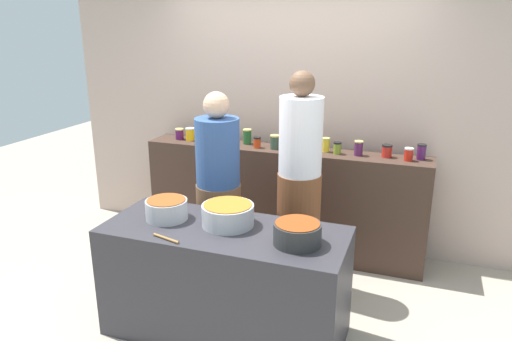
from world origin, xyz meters
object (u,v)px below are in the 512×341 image
Objects in this scene: preserve_jar_5 at (275,142)px; wooden_spoon at (166,238)px; preserve_jar_10 at (359,148)px; preserve_jar_0 at (180,134)px; cook_in_cap at (299,195)px; preserve_jar_9 at (337,148)px; preserve_jar_11 at (387,151)px; preserve_jar_6 at (292,143)px; preserve_jar_4 at (257,142)px; cooking_pot_right at (297,233)px; preserve_jar_1 at (190,134)px; cook_with_tongs at (219,202)px; cooking_pot_left at (167,209)px; preserve_jar_12 at (409,154)px; preserve_jar_7 at (312,142)px; preserve_jar_3 at (247,136)px; preserve_jar_8 at (326,145)px; preserve_jar_13 at (421,152)px; preserve_jar_2 at (221,137)px; cooking_pot_center at (228,215)px.

preserve_jar_5 reaches higher than wooden_spoon.
preserve_jar_5 is 1.00× the size of preserve_jar_10.
cook_in_cap is (1.42, -0.61, -0.26)m from preserve_jar_0.
preserve_jar_9 is 0.98× the size of preserve_jar_11.
preserve_jar_5 is at bearing 177.55° from preserve_jar_6.
preserve_jar_5 is (0.17, 0.02, 0.01)m from preserve_jar_4.
cooking_pot_right is (0.02, -1.44, -0.21)m from preserve_jar_9.
preserve_jar_4 is 0.73× the size of preserve_jar_6.
cook_with_tongs is (0.65, -0.78, -0.35)m from preserve_jar_1.
cooking_pot_right is at bearing -4.44° from cooking_pot_left.
preserve_jar_12 is at bearing -0.80° from preserve_jar_0.
wooden_spoon is (-0.99, -1.68, -0.28)m from preserve_jar_10.
preserve_jar_11 is (1.18, 0.08, 0.00)m from preserve_jar_4.
preserve_jar_10 is (0.44, -0.04, -0.01)m from preserve_jar_7.
preserve_jar_4 is at bearing -37.81° from preserve_jar_3.
preserve_jar_13 is at bearing 1.45° from preserve_jar_8.
preserve_jar_2 is 1.82m from cooking_pot_right.
preserve_jar_11 is 0.06× the size of cook_in_cap.
preserve_jar_12 is at bearing -3.20° from preserve_jar_10.
wooden_spoon is at bearing -61.31° from cooking_pot_left.
preserve_jar_3 is 0.78m from preserve_jar_8.
preserve_jar_6 is 0.31m from preserve_jar_8.
preserve_jar_2 is 1.11× the size of preserve_jar_8.
preserve_jar_3 is 1.11× the size of preserve_jar_8.
preserve_jar_12 is (0.43, -0.02, -0.01)m from preserve_jar_10.
preserve_jar_11 is (1.32, -0.03, -0.02)m from preserve_jar_3.
cooking_pot_center is 0.55m from cooking_pot_right.
preserve_jar_1 is at bearing 110.50° from cooking_pot_left.
preserve_jar_6 reaches higher than preserve_jar_11.
preserve_jar_5 is at bearing 93.15° from cooking_pot_center.
preserve_jar_9 is at bearing -176.87° from preserve_jar_10.
preserve_jar_13 is at bearing 3.81° from preserve_jar_4.
preserve_jar_12 is at bearing 40.50° from cooking_pot_left.
preserve_jar_0 is at bearing 129.34° from cooking_pot_center.
preserve_jar_11 is 1.99m from cooking_pot_left.
preserve_jar_11 is at bearing -1.40° from preserve_jar_3.
preserve_jar_6 is 0.46× the size of cooking_pot_right.
cooking_pot_left is at bearing -139.50° from preserve_jar_12.
cook_in_cap is (0.93, -0.56, -0.28)m from preserve_jar_2.
preserve_jar_12 is 1.67m from cook_with_tongs.
preserve_jar_6 is at bearing 107.28° from cooking_pot_right.
preserve_jar_11 is at bearing 5.10° from preserve_jar_9.
preserve_jar_0 is 0.12m from preserve_jar_1.
preserve_jar_2 reaches higher than cooking_pot_left.
cooking_pot_left is 0.18× the size of cook_with_tongs.
preserve_jar_8 is (0.78, -0.03, -0.01)m from preserve_jar_3.
preserve_jar_1 is at bearing 126.16° from cooking_pot_center.
preserve_jar_11 is at bearing 0.70° from preserve_jar_1.
preserve_jar_7 reaches higher than preserve_jar_8.
preserve_jar_12 is 0.51× the size of wooden_spoon.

